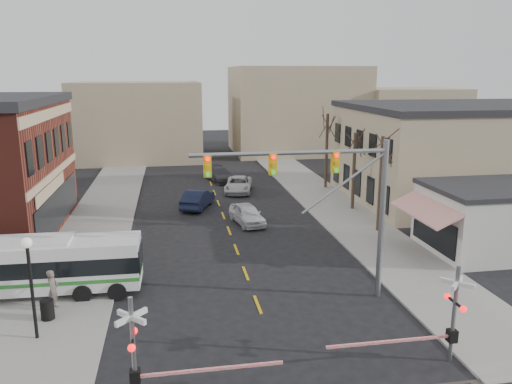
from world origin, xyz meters
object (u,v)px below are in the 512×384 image
Objects in this scene: car_c at (239,185)px; pedestrian_near at (53,290)px; rr_crossing_west at (147,352)px; street_lamp at (29,268)px; transit_bus at (28,266)px; car_a at (247,214)px; car_b at (198,199)px; traffic_signal_mast at (331,189)px; car_d at (220,175)px; pedestrian_far at (45,257)px; rr_crossing_east at (444,316)px; trash_bin at (47,310)px.

car_c is 2.68× the size of pedestrian_near.
street_lamp is (-4.86, 5.09, 1.33)m from rr_crossing_west.
car_a is (12.78, 10.59, -0.88)m from transit_bus.
pedestrian_near is (-7.81, -17.72, 0.30)m from car_b.
car_d is at bearing 94.84° from traffic_signal_mast.
traffic_signal_mast is 11.49m from rr_crossing_west.
pedestrian_far is (-13.50, -17.89, 0.21)m from car_c.
car_c is at bearing -19.24° from pedestrian_near.
traffic_signal_mast is at bearing -86.22° from pedestrian_near.
street_lamp reaches higher than transit_bus.
rr_crossing_east is 20.23m from car_a.
street_lamp is 22.08m from car_b.
pedestrian_far reaches higher than car_c.
car_c is 22.41m from pedestrian_far.
rr_crossing_east is 1.17× the size of car_b.
rr_crossing_east is at bearing 3.49° from rr_crossing_west.
transit_bus is 3.48m from trash_bin.
transit_bus is at bearing 122.74° from rr_crossing_west.
transit_bus is 3.18m from pedestrian_far.
car_b is 15.74m from pedestrian_far.
car_a is at bearing 39.63° from transit_bus.
trash_bin is 26.83m from car_c.
transit_bus is 1.99× the size of rr_crossing_east.
car_a is at bearing 98.35° from traffic_signal_mast.
pedestrian_near reaches higher than car_d.
transit_bus is 5.73× the size of pedestrian_near.
car_a reaches higher than trash_bin.
rr_crossing_east is at bearing 128.72° from car_b.
rr_crossing_west and rr_crossing_east have the same top height.
trash_bin is (-15.94, 6.10, -1.39)m from rr_crossing_east.
transit_bus is 16.62m from car_a.
car_d is at bearing 70.54° from street_lamp.
transit_bus is 2.28× the size of car_d.
car_c is at bearing 57.12° from transit_bus.
car_b is at bearing 68.72° from street_lamp.
car_c is (-3.86, 30.06, -1.24)m from rr_crossing_east.
rr_crossing_west is at bearing -112.01° from car_d.
transit_bus is at bearing 47.39° from pedestrian_near.
trash_bin is (-4.78, 6.78, -1.39)m from rr_crossing_west.
traffic_signal_mast reaches higher than street_lamp.
pedestrian_far is at bearing 74.50° from car_b.
transit_bus is 2.49× the size of street_lamp.
car_b is 6.68m from car_c.
car_b is at bearing 83.06° from rr_crossing_west.
rr_crossing_west is at bearing -91.23° from car_c.
rr_crossing_east reaches higher than car_a.
pedestrian_near is at bearing -120.05° from pedestrian_far.
street_lamp is (-13.36, -1.66, -2.41)m from traffic_signal_mast.
rr_crossing_west reaches higher than car_d.
trash_bin is at bearing -175.65° from pedestrian_near.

